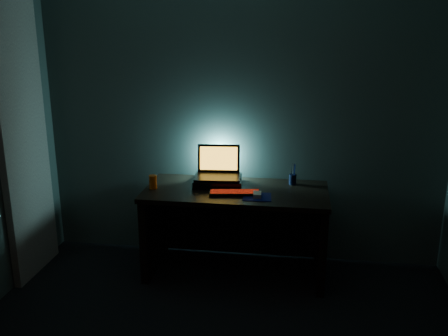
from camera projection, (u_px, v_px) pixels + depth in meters
name	position (u px, v px, depth m)	size (l,w,h in m)	color
room	(195.00, 198.00, 2.41)	(3.50, 4.00, 2.50)	black
desk	(236.00, 216.00, 4.21)	(1.50, 0.70, 0.75)	black
curtain	(23.00, 141.00, 4.03)	(0.06, 0.65, 2.30)	beige
riser	(218.00, 181.00, 4.20)	(0.40, 0.30, 0.06)	black
laptop	(218.00, 169.00, 4.22)	(0.40, 0.31, 0.26)	black
keyboard	(235.00, 193.00, 3.97)	(0.42, 0.19, 0.03)	black
mousepad	(257.00, 197.00, 3.91)	(0.22, 0.20, 0.00)	navy
mouse	(257.00, 195.00, 3.91)	(0.06, 0.10, 0.03)	#949499
pen_cup	(293.00, 179.00, 4.21)	(0.06, 0.06, 0.09)	black
juice_glass	(153.00, 182.00, 4.10)	(0.07, 0.07, 0.11)	#FF630D
router	(207.00, 176.00, 4.37)	(0.19, 0.16, 0.05)	black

